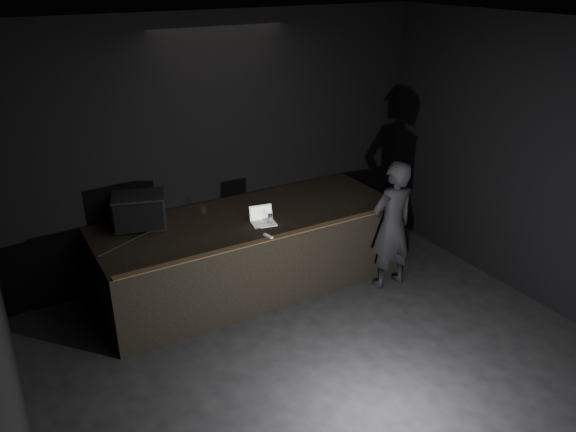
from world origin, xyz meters
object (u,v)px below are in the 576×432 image
Objects in this scene: beer_can at (270,219)px; laptop at (263,219)px; stage_riser at (251,250)px; stage_monitor at (139,211)px; person at (392,225)px.

laptop is at bearing 117.78° from beer_can.
laptop reaches higher than beer_can.
laptop is 2.36× the size of beer_can.
laptop is 0.11m from beer_can.
stage_monitor reaches higher than stage_riser.
laptop is 1.70m from person.
laptop is at bearing -24.35° from person.
stage_riser is 0.68m from beer_can.
stage_monitor is 0.42× the size of person.
stage_monitor is 5.09× the size of beer_can.
stage_monitor is (-1.32, 0.42, 0.71)m from stage_riser.
laptop is (0.06, -0.25, 0.55)m from stage_riser.
stage_monitor is at bearing -25.04° from person.
stage_riser is at bearing -30.63° from person.
person reaches higher than stage_monitor.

